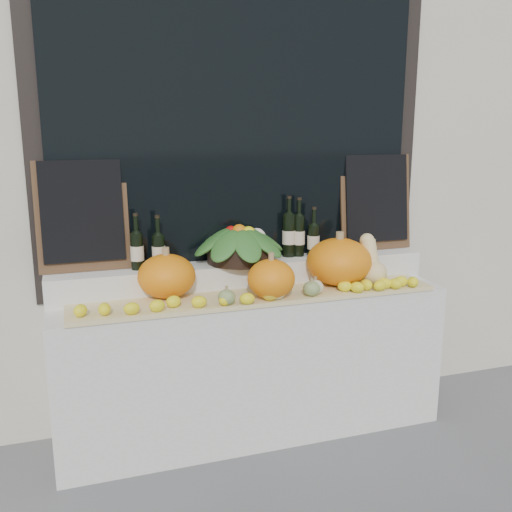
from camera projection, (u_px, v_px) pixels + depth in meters
storefront_facade at (218, 62)px, 3.71m from camera, size 7.00×0.94×4.50m
display_sill at (252, 363)px, 3.45m from camera, size 2.30×0.55×0.88m
rear_tier at (244, 274)px, 3.47m from camera, size 2.30×0.25×0.16m
straw_bedding at (259, 297)px, 3.23m from camera, size 2.10×0.32×0.02m
pumpkin_left at (167, 276)px, 3.16m from camera, size 0.33×0.33×0.24m
pumpkin_right at (339, 262)px, 3.41m from camera, size 0.52×0.52×0.28m
pumpkin_center at (271, 279)px, 3.15m from camera, size 0.33×0.33×0.22m
butternut_squash at (372, 265)px, 3.42m from camera, size 0.16×0.22×0.30m
decorative_gourds at (280, 290)px, 3.14m from camera, size 0.63×0.14×0.15m
lemon_heap at (265, 295)px, 3.12m from camera, size 2.20×0.16×0.06m
produce_bowl at (239, 243)px, 3.40m from camera, size 0.59×0.59×0.24m
wine_bottle_far_left at (137, 250)px, 3.23m from camera, size 0.08×0.08×0.32m
wine_bottle_near_left at (159, 251)px, 3.26m from camera, size 0.08×0.08×0.31m
wine_bottle_tall at (289, 235)px, 3.55m from camera, size 0.08×0.08×0.38m
wine_bottle_near_right at (299, 235)px, 3.56m from camera, size 0.08×0.08×0.37m
wine_bottle_far_right at (313, 240)px, 3.56m from camera, size 0.08×0.08×0.31m
chalkboard_left at (82, 214)px, 3.16m from camera, size 0.50×0.11×0.62m
chalkboard_right at (376, 201)px, 3.72m from camera, size 0.50×0.11×0.62m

